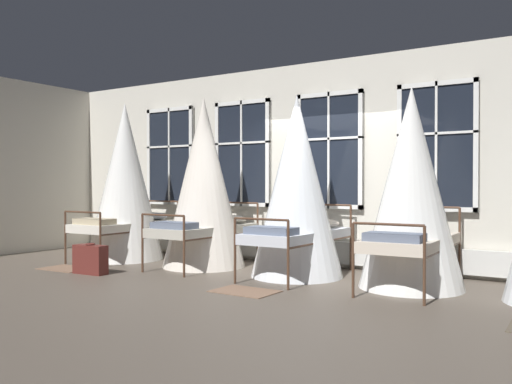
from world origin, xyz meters
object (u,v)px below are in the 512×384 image
at_px(cot_first, 125,184).
at_px(suitcase_dark, 90,259).
at_px(cot_third, 297,189).
at_px(cot_second, 204,184).
at_px(cot_fourth, 411,190).

distance_m(cot_first, suitcase_dark, 2.01).
xyz_separation_m(cot_third, suitcase_dark, (-2.75, -1.51, -1.08)).
distance_m(cot_first, cot_third, 3.51).
xyz_separation_m(cot_second, suitcase_dark, (-0.98, -1.53, -1.14)).
xyz_separation_m(cot_first, suitcase_dark, (0.77, -1.46, -1.15)).
distance_m(cot_third, suitcase_dark, 3.31).
distance_m(cot_second, cot_fourth, 3.46).
distance_m(cot_fourth, suitcase_dark, 4.81).
xyz_separation_m(cot_first, cot_fourth, (5.20, 0.06, -0.09)).
bearing_deg(cot_third, suitcase_dark, 119.64).
bearing_deg(cot_second, cot_first, 93.01).
relative_size(cot_third, cot_fourth, 1.01).
bearing_deg(cot_second, suitcase_dark, 147.90).
bearing_deg(suitcase_dark, cot_first, 114.89).
height_order(cot_third, cot_fourth, cot_third).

